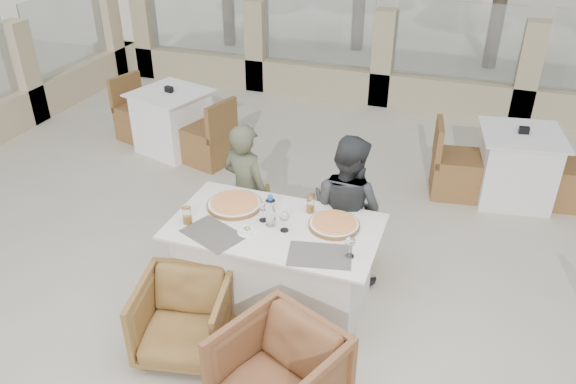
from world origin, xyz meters
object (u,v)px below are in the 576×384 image
(wine_glass_corner, at_px, (350,246))
(armchair_far_left, at_px, (240,224))
(pizza_left, at_px, (234,203))
(armchair_far_right, at_px, (334,242))
(wine_glass_near, at_px, (284,220))
(olive_dish, at_px, (247,230))
(bg_table_a, at_px, (173,121))
(water_bottle, at_px, (270,210))
(armchair_near_left, at_px, (184,318))
(armchair_near_right, at_px, (278,376))
(bg_table_b, at_px, (516,167))
(pizza_right, at_px, (334,224))
(wine_glass_centre, at_px, (263,210))
(beer_glass_right, at_px, (310,205))
(diner_right, at_px, (346,210))
(dining_table, at_px, (276,265))
(beer_glass_left, at_px, (187,215))
(diner_left, at_px, (246,192))

(wine_glass_corner, relative_size, armchair_far_left, 0.30)
(pizza_left, distance_m, armchair_far_right, 0.99)
(wine_glass_near, relative_size, olive_dish, 1.67)
(bg_table_a, bearing_deg, wine_glass_corner, -25.00)
(pizza_left, height_order, water_bottle, water_bottle)
(wine_glass_corner, height_order, armchair_near_left, wine_glass_corner)
(armchair_near_right, bearing_deg, bg_table_b, 90.92)
(armchair_far_left, bearing_deg, wine_glass_near, 111.25)
(pizza_right, height_order, armchair_near_right, pizza_right)
(armchair_far_left, height_order, armchair_far_right, armchair_far_right)
(wine_glass_centre, xyz_separation_m, bg_table_a, (-2.13, 2.27, -0.48))
(beer_glass_right, relative_size, diner_right, 0.10)
(dining_table, xyz_separation_m, bg_table_b, (1.81, 2.44, 0.00))
(dining_table, bearing_deg, armchair_near_right, -68.57)
(beer_glass_right, bearing_deg, pizza_left, -168.10)
(beer_glass_left, bearing_deg, pizza_left, 54.87)
(beer_glass_left, bearing_deg, bg_table_b, 47.04)
(wine_glass_near, height_order, beer_glass_right, wine_glass_near)
(armchair_far_right, bearing_deg, water_bottle, 58.87)
(armchair_near_right, relative_size, diner_left, 0.55)
(diner_right, xyz_separation_m, bg_table_a, (-2.66, 1.74, -0.29))
(water_bottle, bearing_deg, armchair_near_left, -120.82)
(wine_glass_near, xyz_separation_m, armchair_far_right, (0.23, 0.63, -0.56))
(wine_glass_corner, distance_m, diner_left, 1.38)
(beer_glass_right, height_order, armchair_far_left, beer_glass_right)
(olive_dish, bearing_deg, armchair_far_left, 118.70)
(wine_glass_centre, xyz_separation_m, armchair_near_left, (-0.34, -0.74, -0.56))
(water_bottle, bearing_deg, beer_glass_left, -162.89)
(armchair_far_right, bearing_deg, armchair_far_left, -1.13)
(pizza_left, relative_size, bg_table_a, 0.27)
(water_bottle, distance_m, beer_glass_right, 0.37)
(wine_glass_centre, relative_size, wine_glass_near, 1.00)
(water_bottle, relative_size, beer_glass_left, 1.89)
(pizza_left, distance_m, armchair_far_left, 0.72)
(armchair_near_left, height_order, diner_left, diner_left)
(wine_glass_near, bearing_deg, diner_left, 133.14)
(wine_glass_centre, bearing_deg, bg_table_a, 133.15)
(pizza_right, distance_m, wine_glass_centre, 0.55)
(armchair_far_left, bearing_deg, diner_left, 139.05)
(wine_glass_near, bearing_deg, pizza_right, 27.56)
(wine_glass_corner, bearing_deg, beer_glass_right, 133.07)
(wine_glass_near, bearing_deg, armchair_near_right, -72.53)
(wine_glass_near, height_order, bg_table_b, wine_glass_near)
(beer_glass_left, height_order, beer_glass_right, beer_glass_left)
(wine_glass_corner, xyz_separation_m, armchair_near_right, (-0.24, -0.81, -0.53))
(dining_table, bearing_deg, bg_table_a, 134.17)
(wine_glass_centre, bearing_deg, wine_glass_near, -20.89)
(olive_dish, distance_m, bg_table_b, 3.29)
(dining_table, bearing_deg, beer_glass_right, 54.58)
(armchair_far_right, bearing_deg, armchair_near_left, 59.02)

